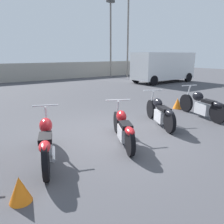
{
  "coord_description": "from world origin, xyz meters",
  "views": [
    {
      "loc": [
        -3.19,
        -4.54,
        2.11
      ],
      "look_at": [
        0.0,
        -0.0,
        0.65
      ],
      "focal_mm": 35.0,
      "sensor_mm": 36.0,
      "label": 1
    }
  ],
  "objects_px": {
    "traffic_cone_far": "(20,189)",
    "traffic_cone_near": "(177,103)",
    "light_pole_left": "(111,33)",
    "motorcycle_slot_3": "(160,112)",
    "motorcycle_slot_4": "(202,105)",
    "light_pole_right": "(128,28)",
    "motorcycle_slot_2": "(123,128)",
    "motorcycle_slot_1": "(47,141)",
    "parked_van": "(163,66)"
  },
  "relations": [
    {
      "from": "traffic_cone_far",
      "to": "traffic_cone_near",
      "type": "bearing_deg",
      "value": 20.29
    },
    {
      "from": "light_pole_left",
      "to": "motorcycle_slot_3",
      "type": "bearing_deg",
      "value": -119.0
    },
    {
      "from": "motorcycle_slot_4",
      "to": "light_pole_left",
      "type": "bearing_deg",
      "value": 83.55
    },
    {
      "from": "motorcycle_slot_3",
      "to": "light_pole_right",
      "type": "bearing_deg",
      "value": 79.82
    },
    {
      "from": "traffic_cone_near",
      "to": "traffic_cone_far",
      "type": "relative_size",
      "value": 1.07
    },
    {
      "from": "motorcycle_slot_3",
      "to": "traffic_cone_near",
      "type": "relative_size",
      "value": 4.53
    },
    {
      "from": "motorcycle_slot_2",
      "to": "motorcycle_slot_4",
      "type": "height_order",
      "value": "motorcycle_slot_4"
    },
    {
      "from": "motorcycle_slot_2",
      "to": "motorcycle_slot_3",
      "type": "height_order",
      "value": "motorcycle_slot_3"
    },
    {
      "from": "traffic_cone_near",
      "to": "motorcycle_slot_4",
      "type": "bearing_deg",
      "value": -105.01
    },
    {
      "from": "light_pole_left",
      "to": "traffic_cone_far",
      "type": "height_order",
      "value": "light_pole_left"
    },
    {
      "from": "motorcycle_slot_3",
      "to": "motorcycle_slot_4",
      "type": "bearing_deg",
      "value": 18.31
    },
    {
      "from": "traffic_cone_far",
      "to": "light_pole_right",
      "type": "bearing_deg",
      "value": 46.25
    },
    {
      "from": "motorcycle_slot_1",
      "to": "traffic_cone_far",
      "type": "distance_m",
      "value": 1.31
    },
    {
      "from": "motorcycle_slot_4",
      "to": "traffic_cone_far",
      "type": "bearing_deg",
      "value": -153.82
    },
    {
      "from": "light_pole_left",
      "to": "motorcycle_slot_2",
      "type": "xyz_separation_m",
      "value": [
        -9.1,
        -13.64,
        -3.7
      ]
    },
    {
      "from": "motorcycle_slot_3",
      "to": "light_pole_left",
      "type": "bearing_deg",
      "value": 85.97
    },
    {
      "from": "light_pole_left",
      "to": "light_pole_right",
      "type": "height_order",
      "value": "light_pole_right"
    },
    {
      "from": "light_pole_left",
      "to": "light_pole_right",
      "type": "relative_size",
      "value": 0.89
    },
    {
      "from": "motorcycle_slot_2",
      "to": "traffic_cone_far",
      "type": "bearing_deg",
      "value": -135.76
    },
    {
      "from": "light_pole_right",
      "to": "traffic_cone_near",
      "type": "relative_size",
      "value": 17.74
    },
    {
      "from": "motorcycle_slot_1",
      "to": "traffic_cone_far",
      "type": "relative_size",
      "value": 5.11
    },
    {
      "from": "light_pole_left",
      "to": "motorcycle_slot_4",
      "type": "relative_size",
      "value": 3.15
    },
    {
      "from": "light_pole_right",
      "to": "motorcycle_slot_2",
      "type": "relative_size",
      "value": 4.03
    },
    {
      "from": "traffic_cone_far",
      "to": "parked_van",
      "type": "bearing_deg",
      "value": 34.67
    },
    {
      "from": "motorcycle_slot_1",
      "to": "traffic_cone_near",
      "type": "bearing_deg",
      "value": 34.03
    },
    {
      "from": "motorcycle_slot_4",
      "to": "traffic_cone_far",
      "type": "relative_size",
      "value": 5.4
    },
    {
      "from": "parked_van",
      "to": "traffic_cone_far",
      "type": "height_order",
      "value": "parked_van"
    },
    {
      "from": "light_pole_left",
      "to": "traffic_cone_near",
      "type": "relative_size",
      "value": 15.83
    },
    {
      "from": "light_pole_left",
      "to": "motorcycle_slot_4",
      "type": "bearing_deg",
      "value": -112.22
    },
    {
      "from": "light_pole_right",
      "to": "motorcycle_slot_1",
      "type": "height_order",
      "value": "light_pole_right"
    },
    {
      "from": "motorcycle_slot_3",
      "to": "parked_van",
      "type": "relative_size",
      "value": 0.38
    },
    {
      "from": "light_pole_left",
      "to": "traffic_cone_far",
      "type": "distance_m",
      "value": 19.05
    },
    {
      "from": "motorcycle_slot_3",
      "to": "motorcycle_slot_4",
      "type": "relative_size",
      "value": 0.9
    },
    {
      "from": "motorcycle_slot_4",
      "to": "motorcycle_slot_3",
      "type": "bearing_deg",
      "value": -170.9
    },
    {
      "from": "parked_van",
      "to": "traffic_cone_near",
      "type": "distance_m",
      "value": 8.91
    },
    {
      "from": "motorcycle_slot_3",
      "to": "parked_van",
      "type": "distance_m",
      "value": 11.19
    },
    {
      "from": "light_pole_right",
      "to": "parked_van",
      "type": "bearing_deg",
      "value": -93.89
    },
    {
      "from": "motorcycle_slot_2",
      "to": "motorcycle_slot_4",
      "type": "bearing_deg",
      "value": 29.68
    },
    {
      "from": "motorcycle_slot_1",
      "to": "motorcycle_slot_4",
      "type": "distance_m",
      "value": 5.48
    },
    {
      "from": "motorcycle_slot_3",
      "to": "traffic_cone_near",
      "type": "bearing_deg",
      "value": 51.24
    },
    {
      "from": "light_pole_right",
      "to": "motorcycle_slot_4",
      "type": "bearing_deg",
      "value": -118.61
    },
    {
      "from": "motorcycle_slot_4",
      "to": "traffic_cone_far",
      "type": "xyz_separation_m",
      "value": [
        -6.24,
        -1.15,
        -0.24
      ]
    },
    {
      "from": "light_pole_right",
      "to": "motorcycle_slot_3",
      "type": "height_order",
      "value": "light_pole_right"
    },
    {
      "from": "motorcycle_slot_1",
      "to": "traffic_cone_near",
      "type": "relative_size",
      "value": 4.76
    },
    {
      "from": "light_pole_right",
      "to": "motorcycle_slot_3",
      "type": "relative_size",
      "value": 3.91
    },
    {
      "from": "motorcycle_slot_3",
      "to": "traffic_cone_far",
      "type": "distance_m",
      "value": 4.62
    },
    {
      "from": "motorcycle_slot_3",
      "to": "motorcycle_slot_4",
      "type": "xyz_separation_m",
      "value": [
        1.83,
        -0.21,
        0.03
      ]
    },
    {
      "from": "light_pole_left",
      "to": "motorcycle_slot_4",
      "type": "xyz_separation_m",
      "value": [
        -5.46,
        -13.37,
        -3.66
      ]
    },
    {
      "from": "motorcycle_slot_1",
      "to": "traffic_cone_near",
      "type": "distance_m",
      "value": 5.99
    },
    {
      "from": "motorcycle_slot_4",
      "to": "parked_van",
      "type": "height_order",
      "value": "parked_van"
    }
  ]
}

